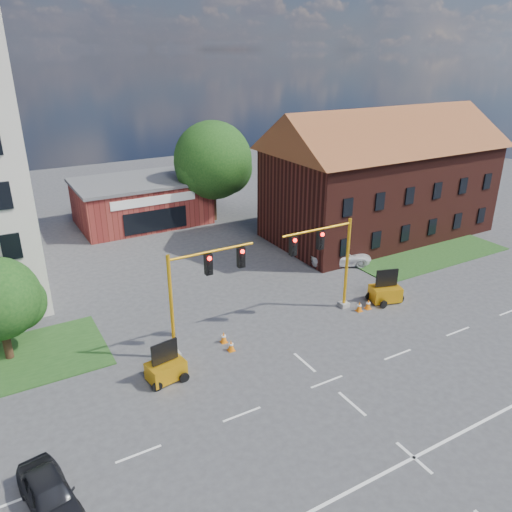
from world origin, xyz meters
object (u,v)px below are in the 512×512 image
Objects in this scene: trailer_west at (166,368)px; sedan_dark at (50,494)px; signal_mast_east at (327,257)px; trailer_east at (385,292)px; pickup_white at (340,256)px; signal_mast_west at (199,288)px.

sedan_dark is at bearing -149.76° from trailer_west.
signal_mast_east is 19.59m from sedan_dark.
pickup_white is at bearing 95.47° from trailer_east.
trailer_east is at bearing -167.62° from pickup_white.
signal_mast_west and signal_mast_east have the same top height.
signal_mast_east is 2.72× the size of trailer_east.
trailer_west is (-11.47, -1.64, -3.25)m from signal_mast_east.
pickup_white is at bearing 44.20° from signal_mast_east.
signal_mast_east is 8.96m from pickup_white.
trailer_east is (16.02, 0.86, 0.03)m from trailer_west.
pickup_white is at bearing 18.89° from sedan_dark.
signal_mast_west is 13.67m from trailer_east.
signal_mast_east reaches higher than trailer_east.
pickup_white is at bearing 14.06° from trailer_west.
signal_mast_east is at bearing -171.99° from trailer_east.
trailer_west is 0.44× the size of pickup_white.
trailer_west is 18.99m from pickup_white.
signal_mast_west reaches higher than trailer_east.
sedan_dark is (-9.29, -7.00, -3.24)m from signal_mast_west.
signal_mast_west is 2.72× the size of trailer_east.
signal_mast_west is 8.71m from signal_mast_east.
trailer_east is 23.40m from sedan_dark.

